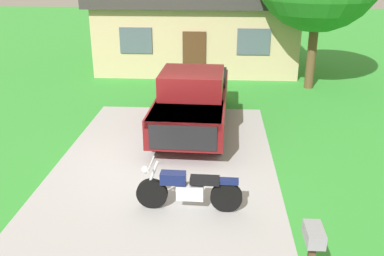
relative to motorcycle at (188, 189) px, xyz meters
name	(u,v)px	position (x,y,z in m)	size (l,w,h in m)	color
ground_plane	(166,160)	(-0.74, 2.33, -0.47)	(80.00, 80.00, 0.00)	green
driveway_pad	(166,160)	(-0.74, 2.33, -0.47)	(5.58, 8.53, 0.01)	#A6A6A6
motorcycle	(188,189)	(0.00, 0.00, 0.00)	(2.21, 0.70, 1.09)	black
pickup_truck	(193,98)	(-0.18, 4.80, 0.48)	(2.18, 5.69, 1.90)	black
mailbox	(313,244)	(2.02, -2.39, 0.51)	(0.26, 0.48, 1.26)	#4C3823
neighbor_house	(197,30)	(-0.50, 13.05, 1.32)	(9.60, 5.60, 3.50)	tan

